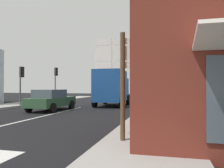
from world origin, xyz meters
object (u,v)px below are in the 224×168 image
sedan_far (51,100)px  route_sign_post (123,75)px  traffic_light_near_left (21,77)px  delivery_truck (112,87)px  traffic_light_far_left (56,77)px

sedan_far → route_sign_post: (6.67, -7.90, 1.24)m
route_sign_post → traffic_light_near_left: size_ratio=0.95×
delivery_truck → route_sign_post: bearing=-74.7°
sedan_far → traffic_light_near_left: size_ratio=1.26×
traffic_light_near_left → sedan_far: bearing=-30.2°
traffic_light_far_left → delivery_truck: bearing=-27.4°
delivery_truck → traffic_light_near_left: bearing=-163.3°
traffic_light_far_left → traffic_light_near_left: traffic_light_far_left is taller
sedan_far → traffic_light_far_left: traffic_light_far_left is taller
delivery_truck → route_sign_post: size_ratio=1.57×
sedan_far → traffic_light_far_left: (-4.15, 8.46, 2.05)m
traffic_light_far_left → traffic_light_near_left: 6.05m
route_sign_post → delivery_truck: bearing=105.3°
delivery_truck → traffic_light_near_left: (-7.39, -2.21, 0.85)m
sedan_far → delivery_truck: 5.72m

